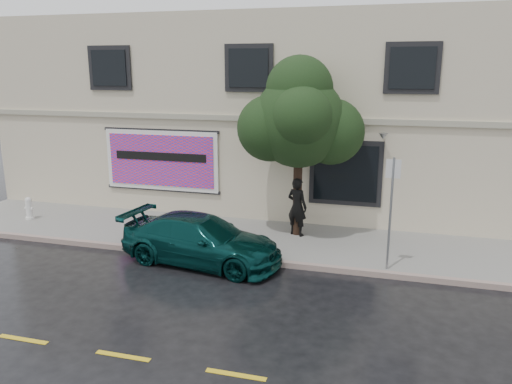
% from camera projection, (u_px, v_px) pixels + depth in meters
% --- Properties ---
extents(ground, '(90.00, 90.00, 0.00)m').
position_uv_depth(ground, '(195.00, 281.00, 12.53)').
color(ground, black).
rests_on(ground, ground).
extents(sidewalk, '(20.00, 3.50, 0.15)m').
position_uv_depth(sidewalk, '(234.00, 237.00, 15.55)').
color(sidewalk, gray).
rests_on(sidewalk, ground).
extents(curb, '(20.00, 0.18, 0.16)m').
position_uv_depth(curb, '(215.00, 257.00, 13.92)').
color(curb, gray).
rests_on(curb, ground).
extents(road_marking, '(19.00, 0.12, 0.01)m').
position_uv_depth(road_marking, '(123.00, 356.00, 9.26)').
color(road_marking, gold).
rests_on(road_marking, ground).
extents(building, '(20.00, 8.12, 7.00)m').
position_uv_depth(building, '(277.00, 111.00, 20.10)').
color(building, beige).
rests_on(building, ground).
extents(billboard, '(4.30, 0.16, 2.20)m').
position_uv_depth(billboard, '(161.00, 160.00, 17.46)').
color(billboard, white).
rests_on(billboard, ground).
extents(car, '(4.73, 2.59, 1.31)m').
position_uv_depth(car, '(201.00, 240.00, 13.57)').
color(car, '#083332').
rests_on(car, ground).
extents(pedestrian, '(0.78, 0.66, 1.82)m').
position_uv_depth(pedestrian, '(297.00, 207.00, 15.31)').
color(pedestrian, black).
rests_on(pedestrian, sidewalk).
extents(umbrella, '(1.31, 1.31, 0.76)m').
position_uv_depth(umbrella, '(298.00, 165.00, 15.00)').
color(umbrella, black).
rests_on(umbrella, pedestrian).
extents(street_tree, '(2.75, 2.75, 4.89)m').
position_uv_depth(street_tree, '(299.00, 122.00, 14.77)').
color(street_tree, '#332016').
rests_on(street_tree, sidewalk).
extents(fire_hydrant, '(0.32, 0.30, 0.77)m').
position_uv_depth(fire_hydrant, '(29.00, 208.00, 17.09)').
color(fire_hydrant, silver).
rests_on(fire_hydrant, sidewalk).
extents(sign_pole, '(0.36, 0.06, 2.92)m').
position_uv_depth(sign_pole, '(391.00, 205.00, 12.47)').
color(sign_pole, gray).
rests_on(sign_pole, sidewalk).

